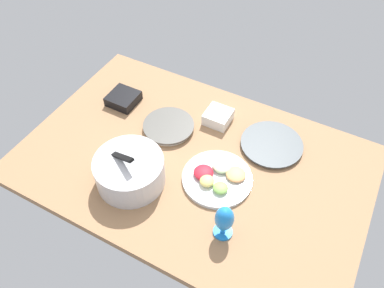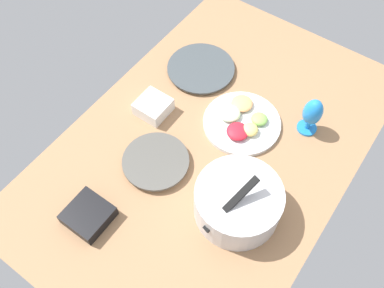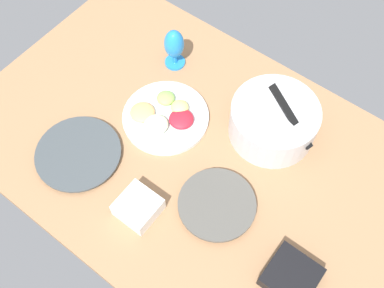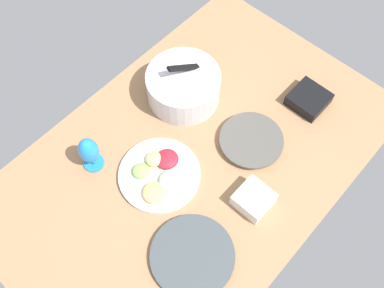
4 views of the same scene
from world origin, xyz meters
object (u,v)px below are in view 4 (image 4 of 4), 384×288
Objects in this scene: dinner_plate_right at (251,141)px; square_bowl_white at (254,199)px; dinner_plate_left at (192,256)px; fruit_platter at (160,174)px; mixing_bowl at (183,86)px; hurricane_glass_blue at (89,152)px; square_bowl_black at (309,99)px.

square_bowl_white reaches higher than dinner_plate_right.
square_bowl_white reaches higher than dinner_plate_left.
square_bowl_white is at bearing -139.71° from dinner_plate_right.
mixing_bowl is at bearing 29.06° from fruit_platter.
fruit_platter is (-35.15, 16.69, 0.21)cm from dinner_plate_right.
dinner_plate_left is 2.38× the size of square_bowl_white.
dinner_plate_left is at bearing -115.65° from fruit_platter.
fruit_platter is at bearing -59.41° from hurricane_glass_blue.
fruit_platter is 27.71cm from hurricane_glass_blue.
dinner_plate_right is at bearing 40.29° from square_bowl_white.
mixing_bowl reaches higher than square_bowl_black.
dinner_plate_left is 33.52cm from fruit_platter.
dinner_plate_left is at bearing 174.37° from square_bowl_white.
fruit_platter is (-33.66, -18.70, -5.70)cm from mixing_bowl.
fruit_platter is at bearing 161.48° from square_bowl_black.
mixing_bowl is 47.36cm from hurricane_glass_blue.
hurricane_glass_blue is at bearing 140.93° from dinner_plate_right.
dinner_plate_right is 35.91cm from mixing_bowl.
square_bowl_black is at bearing 12.18° from square_bowl_white.
square_bowl_white is 0.85× the size of square_bowl_black.
hurricane_glass_blue is (-13.46, 22.77, 8.25)cm from fruit_platter.
dinner_plate_left is at bearing -174.38° from square_bowl_black.
fruit_platter is 36.75cm from square_bowl_white.
fruit_platter is at bearing 64.35° from dinner_plate_left.
hurricane_glass_blue reaches higher than square_bowl_white.
mixing_bowl is 2.14× the size of square_bowl_black.
dinner_plate_left is 30.43cm from square_bowl_white.
dinner_plate_right is at bearing -87.59° from mixing_bowl.
dinner_plate_right is at bearing -39.07° from hurricane_glass_blue.
dinner_plate_left is 0.95× the size of fruit_platter.
mixing_bowl is 55.06cm from square_bowl_white.
dinner_plate_right is 1.74× the size of square_bowl_black.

